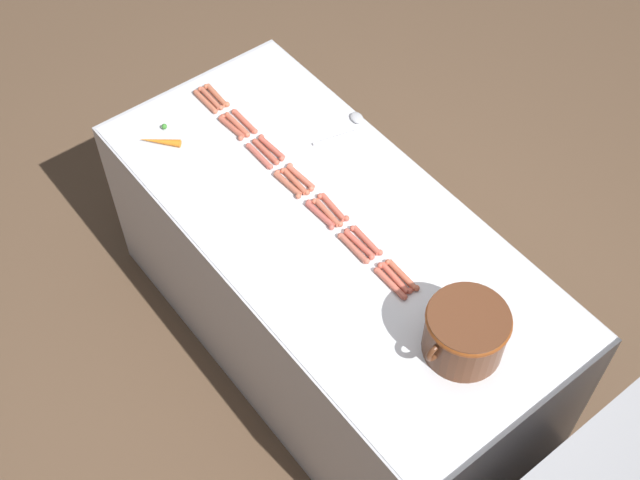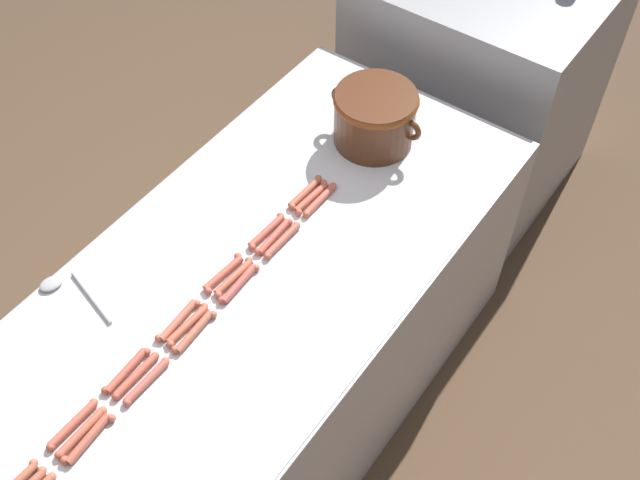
% 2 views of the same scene
% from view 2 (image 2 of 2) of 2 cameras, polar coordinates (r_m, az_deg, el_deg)
% --- Properties ---
extents(ground_plane, '(20.00, 20.00, 0.00)m').
position_cam_2_polar(ground_plane, '(3.01, -4.18, -12.33)').
color(ground_plane, brown).
extents(griddle_counter, '(0.91, 2.00, 0.87)m').
position_cam_2_polar(griddle_counter, '(2.63, -4.72, -8.08)').
color(griddle_counter, '#BCBCC1').
rests_on(griddle_counter, ground_plane).
extents(back_cabinet, '(0.91, 0.84, 1.05)m').
position_cam_2_polar(back_cabinet, '(3.48, 11.41, 11.50)').
color(back_cabinet, '#A0A0A4').
rests_on(back_cabinet, ground_plane).
extents(hot_dog_1, '(0.02, 0.17, 0.02)m').
position_cam_2_polar(hot_dog_1, '(2.10, -17.75, -12.79)').
color(hot_dog_1, '#CB604B').
rests_on(hot_dog_1, griddle_counter).
extents(hot_dog_2, '(0.03, 0.17, 0.02)m').
position_cam_2_polar(hot_dog_2, '(2.13, -14.06, -9.31)').
color(hot_dog_2, '#C75C4A').
rests_on(hot_dog_2, griddle_counter).
extents(hot_dog_3, '(0.03, 0.17, 0.02)m').
position_cam_2_polar(hot_dog_3, '(2.19, -10.40, -5.85)').
color(hot_dog_3, '#CB6850').
rests_on(hot_dog_3, griddle_counter).
extents(hot_dog_4, '(0.03, 0.17, 0.02)m').
position_cam_2_polar(hot_dog_4, '(2.26, -7.13, -2.45)').
color(hot_dog_4, '#C85C49').
rests_on(hot_dog_4, griddle_counter).
extents(hot_dog_5, '(0.03, 0.17, 0.02)m').
position_cam_2_polar(hot_dog_5, '(2.35, -3.97, 0.64)').
color(hot_dog_5, '#C55C4A').
rests_on(hot_dog_5, griddle_counter).
extents(hot_dog_6, '(0.03, 0.17, 0.02)m').
position_cam_2_polar(hot_dog_6, '(2.45, -1.10, 3.53)').
color(hot_dog_6, '#C66347').
rests_on(hot_dog_6, griddle_counter).
extents(hot_dog_8, '(0.02, 0.17, 0.02)m').
position_cam_2_polar(hot_dog_8, '(2.08, -17.16, -13.38)').
color(hot_dog_8, '#C9644A').
rests_on(hot_dog_8, griddle_counter).
extents(hot_dog_9, '(0.02, 0.17, 0.02)m').
position_cam_2_polar(hot_dog_9, '(2.12, -13.40, -9.69)').
color(hot_dog_9, '#C35D48').
rests_on(hot_dog_9, griddle_counter).
extents(hot_dog_10, '(0.03, 0.17, 0.02)m').
position_cam_2_polar(hot_dog_10, '(2.18, -9.72, -6.18)').
color(hot_dog_10, '#C8644A').
rests_on(hot_dog_10, griddle_counter).
extents(hot_dog_11, '(0.03, 0.17, 0.02)m').
position_cam_2_polar(hot_dog_11, '(2.25, -6.37, -2.75)').
color(hot_dog_11, '#C2644A').
rests_on(hot_dog_11, griddle_counter).
extents(hot_dog_12, '(0.03, 0.17, 0.02)m').
position_cam_2_polar(hot_dog_12, '(2.33, -3.41, 0.24)').
color(hot_dog_12, '#CB5B4A').
rests_on(hot_dog_12, griddle_counter).
extents(hot_dog_13, '(0.03, 0.17, 0.02)m').
position_cam_2_polar(hot_dog_13, '(2.43, -0.64, 3.15)').
color(hot_dog_13, '#CD5C49').
rests_on(hot_dog_13, griddle_counter).
extents(hot_dog_15, '(0.03, 0.17, 0.02)m').
position_cam_2_polar(hot_dog_15, '(2.07, -16.68, -13.84)').
color(hot_dog_15, '#C15D47').
rests_on(hot_dog_15, griddle_counter).
extents(hot_dog_16, '(0.02, 0.17, 0.02)m').
position_cam_2_polar(hot_dog_16, '(2.11, -12.65, -10.12)').
color(hot_dog_16, '#CC6050').
rests_on(hot_dog_16, griddle_counter).
extents(hot_dog_17, '(0.03, 0.17, 0.02)m').
position_cam_2_polar(hot_dog_17, '(2.16, -9.23, -6.68)').
color(hot_dog_17, '#C0644B').
rests_on(hot_dog_17, griddle_counter).
extents(hot_dog_18, '(0.03, 0.17, 0.02)m').
position_cam_2_polar(hot_dog_18, '(2.24, -5.98, -3.23)').
color(hot_dog_18, '#C3594D').
rests_on(hot_dog_18, griddle_counter).
extents(hot_dog_19, '(0.03, 0.17, 0.02)m').
position_cam_2_polar(hot_dog_19, '(2.32, -2.81, -0.04)').
color(hot_dog_19, '#BF624F').
rests_on(hot_dog_19, griddle_counter).
extents(hot_dog_20, '(0.02, 0.17, 0.02)m').
position_cam_2_polar(hot_dog_20, '(2.43, -0.00, 2.98)').
color(hot_dog_20, '#CD624D').
rests_on(hot_dog_20, griddle_counter).
extents(bean_pot, '(0.35, 0.28, 0.19)m').
position_cam_2_polar(bean_pot, '(2.57, 4.07, 9.17)').
color(bean_pot, '#562D19').
rests_on(bean_pot, griddle_counter).
extents(serving_spoon, '(0.27, 0.11, 0.02)m').
position_cam_2_polar(serving_spoon, '(2.34, -18.29, -3.40)').
color(serving_spoon, '#B7B7BC').
rests_on(serving_spoon, griddle_counter).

